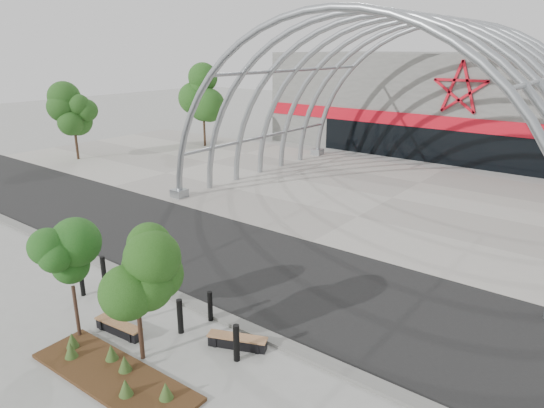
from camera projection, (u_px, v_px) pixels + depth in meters
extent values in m
plane|color=#999994|center=(201.00, 304.00, 16.72)|extent=(140.00, 140.00, 0.00)
cube|color=black|center=(264.00, 269.00, 19.35)|extent=(140.00, 7.00, 0.02)
cube|color=#9D978F|center=(392.00, 198.00, 28.37)|extent=(60.00, 17.00, 0.04)
cube|color=slate|center=(196.00, 305.00, 16.52)|extent=(60.00, 0.50, 0.12)
cube|color=slate|center=(487.00, 103.00, 40.68)|extent=(34.00, 15.00, 8.00)
cube|color=black|center=(454.00, 148.00, 35.91)|extent=(22.00, 0.25, 2.60)
cube|color=red|center=(457.00, 124.00, 35.36)|extent=(34.00, 0.30, 1.00)
torus|color=#979CA1|center=(324.00, 236.00, 22.74)|extent=(20.36, 0.36, 20.36)
torus|color=#979CA1|center=(350.00, 221.00, 24.62)|extent=(20.36, 0.36, 20.36)
torus|color=#979CA1|center=(373.00, 209.00, 26.50)|extent=(20.36, 0.36, 20.36)
torus|color=#979CA1|center=(392.00, 198.00, 28.38)|extent=(20.36, 0.36, 20.36)
torus|color=#979CA1|center=(409.00, 189.00, 30.26)|extent=(20.36, 0.36, 20.36)
torus|color=#979CA1|center=(424.00, 181.00, 32.14)|extent=(20.36, 0.36, 20.36)
torus|color=#979CA1|center=(437.00, 173.00, 34.02)|extent=(20.36, 0.36, 20.36)
cylinder|color=#979CA1|center=(407.00, 16.00, 25.30)|extent=(0.20, 15.00, 0.20)
cylinder|color=#979CA1|center=(295.00, 70.00, 30.32)|extent=(0.20, 15.00, 0.20)
cylinder|color=#979CA1|center=(263.00, 137.00, 33.21)|extent=(0.20, 15.00, 0.20)
cube|color=#979CA1|center=(179.00, 193.00, 28.49)|extent=(0.80, 0.80, 0.50)
cube|color=#979CA1|center=(317.00, 152.00, 39.77)|extent=(0.80, 0.80, 0.50)
cube|color=#362311|center=(114.00, 376.00, 12.96)|extent=(5.33, 1.80, 0.10)
cone|color=#3E5C26|center=(71.00, 350.00, 13.62)|extent=(0.37, 0.37, 0.46)
cone|color=#3E5C26|center=(125.00, 363.00, 13.05)|extent=(0.37, 0.37, 0.46)
cone|color=#3E5C26|center=(125.00, 387.00, 12.13)|extent=(0.37, 0.37, 0.46)
cone|color=#3E5C26|center=(111.00, 352.00, 13.52)|extent=(0.37, 0.37, 0.46)
cone|color=#3E5C26|center=(166.00, 390.00, 12.01)|extent=(0.37, 0.37, 0.46)
cone|color=#3E5C26|center=(72.00, 340.00, 14.08)|extent=(0.37, 0.37, 0.46)
cylinder|color=#321D19|center=(77.00, 312.00, 14.51)|extent=(0.11, 0.11, 1.74)
ellipsoid|color=#104413|center=(70.00, 264.00, 14.02)|extent=(1.49, 1.49, 1.90)
cylinder|color=black|center=(140.00, 328.00, 13.51)|extent=(0.13, 0.13, 1.96)
ellipsoid|color=#183D0E|center=(135.00, 270.00, 12.96)|extent=(1.62, 1.62, 2.14)
cube|color=black|center=(119.00, 329.00, 14.95)|extent=(1.73, 0.50, 0.29)
cube|color=black|center=(105.00, 323.00, 15.26)|extent=(0.14, 0.38, 0.34)
cube|color=black|center=(134.00, 335.00, 14.62)|extent=(0.14, 0.38, 0.34)
cube|color=brown|center=(118.00, 324.00, 14.89)|extent=(1.78, 0.57, 0.05)
cube|color=black|center=(237.00, 343.00, 14.26)|extent=(1.73, 0.99, 0.30)
cube|color=black|center=(217.00, 339.00, 14.40)|extent=(0.25, 0.39, 0.35)
cube|color=black|center=(259.00, 345.00, 14.09)|extent=(0.25, 0.39, 0.35)
cube|color=#9F6246|center=(237.00, 337.00, 14.20)|extent=(1.79, 1.07, 0.05)
cylinder|color=black|center=(82.00, 282.00, 17.15)|extent=(0.16, 0.16, 1.01)
cylinder|color=black|center=(104.00, 271.00, 17.93)|extent=(0.18, 0.18, 1.12)
cylinder|color=black|center=(180.00, 316.00, 14.86)|extent=(0.18, 0.18, 1.14)
cylinder|color=black|center=(210.00, 306.00, 15.56)|extent=(0.16, 0.16, 1.02)
cylinder|color=black|center=(236.00, 343.00, 13.53)|extent=(0.18, 0.18, 1.13)
cylinder|color=black|center=(204.00, 128.00, 42.91)|extent=(0.20, 0.20, 3.30)
ellipsoid|color=#1C4B17|center=(203.00, 93.00, 41.98)|extent=(3.00, 3.00, 3.60)
cylinder|color=#301E14|center=(76.00, 142.00, 37.80)|extent=(0.20, 0.20, 2.75)
ellipsoid|color=#1A4215|center=(72.00, 110.00, 37.03)|extent=(2.55, 2.55, 3.00)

